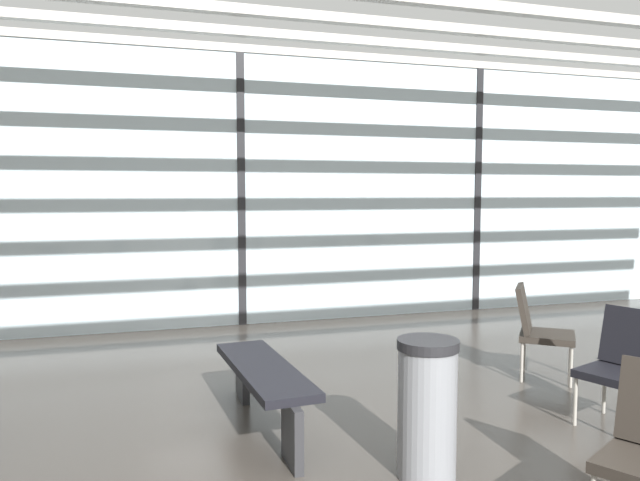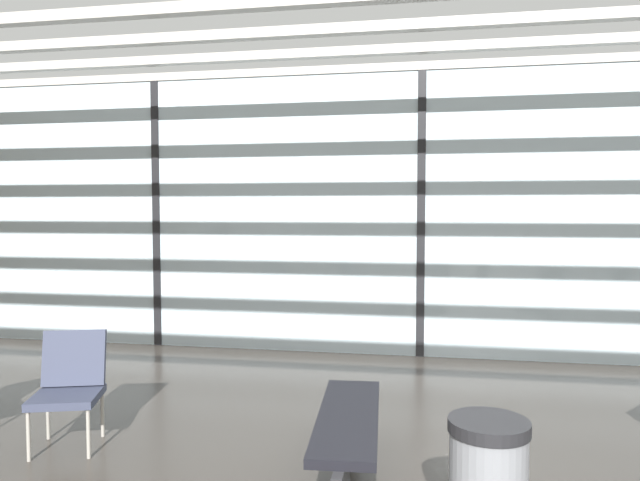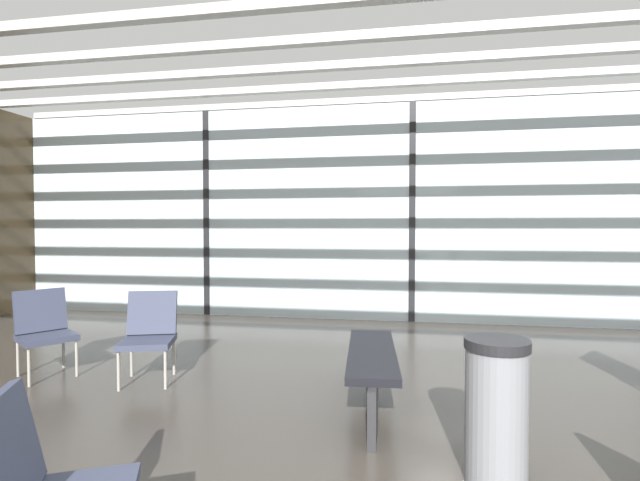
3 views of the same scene
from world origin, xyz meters
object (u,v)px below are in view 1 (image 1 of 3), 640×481
Objects in this scene: lounge_chair_3 at (537,326)px; waiting_bench at (264,379)px; parked_airplane at (202,182)px; lounge_chair_5 at (625,360)px; trash_bin at (427,408)px.

waiting_bench is at bearing 137.84° from lounge_chair_3.
lounge_chair_3 is (2.25, -8.08, -1.45)m from parked_airplane.
lounge_chair_5 is 2.71m from waiting_bench.
lounge_chair_3 is at bearing -84.75° from waiting_bench.
lounge_chair_5 is (-0.12, -1.19, 0.00)m from lounge_chair_3.
parked_airplane is 9.71m from trash_bin.
parked_airplane is at bearing 54.22° from lounge_chair_3.
trash_bin is at bearing -147.08° from waiting_bench.
trash_bin reaches higher than waiting_bench.
lounge_chair_5 is at bearing -147.26° from lounge_chair_3.
lounge_chair_3 is at bearing -74.41° from parked_airplane.
lounge_chair_3 is at bearing 154.27° from lounge_chair_5.
waiting_bench is at bearing 126.87° from trash_bin.
waiting_bench is 1.97× the size of trash_bin.
trash_bin is at bearing -99.90° from lounge_chair_5.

